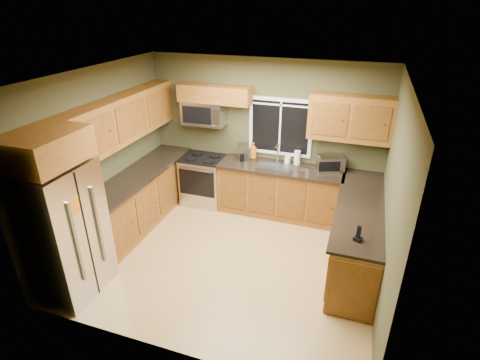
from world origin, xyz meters
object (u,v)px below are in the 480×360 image
Objects in this scene: range at (204,180)px; coffee_maker at (243,153)px; refrigerator at (64,232)px; toaster_oven at (331,163)px; kettle at (247,152)px; soap_bottle_b at (288,158)px; microwave at (204,113)px; paper_towel_roll at (297,158)px; soap_bottle_a at (254,151)px; cordless_phone at (358,236)px; soap_bottle_c at (248,153)px.

coffee_maker is at bearing 8.22° from range.
toaster_oven is (2.97, 2.92, 0.17)m from refrigerator.
kettle is 1.59× the size of soap_bottle_b.
soap_bottle_b is (1.53, 0.08, -0.70)m from microwave.
refrigerator reaches higher than kettle.
microwave is 4.38× the size of soap_bottle_b.
coffee_maker is (1.43, 2.88, 0.17)m from refrigerator.
refrigerator is 10.37× the size of soap_bottle_b.
soap_bottle_b is (-0.17, 0.01, -0.04)m from paper_towel_roll.
coffee_maker is 0.20m from soap_bottle_a.
soap_bottle_a is at bearing 24.36° from kettle.
kettle is at bearing 178.71° from toaster_oven.
range is at bearing 147.18° from cordless_phone.
coffee_maker is 2.85m from cordless_phone.
cordless_phone is (2.83, -1.96, -0.73)m from microwave.
kettle is at bearing 12.87° from range.
refrigerator is at bearing -135.49° from toaster_oven.
microwave is (-0.00, 0.14, 1.26)m from range.
coffee_maker is 1.63× the size of soap_bottle_b.
range is 1.88× the size of toaster_oven.
paper_towel_roll is 1.62× the size of soap_bottle_c.
refrigerator is 10.62× the size of soap_bottle_c.
cordless_phone is (0.55, -1.97, -0.07)m from toaster_oven.
soap_bottle_a reaches higher than range.
soap_bottle_a is 0.63m from soap_bottle_b.
coffee_maker is (-1.54, -0.04, 0.00)m from toaster_oven.
soap_bottle_b is 0.73m from soap_bottle_c.
microwave is 1.69m from soap_bottle_b.
soap_bottle_b is at bearing 122.49° from cordless_phone.
cordless_phone is (2.83, -1.83, 0.53)m from range.
microwave is 1.07m from soap_bottle_c.
soap_bottle_b is at bearing 3.07° from microwave.
soap_bottle_a is (-1.38, 0.08, 0.02)m from toaster_oven.
cordless_phone is at bearing -46.79° from soap_bottle_a.
soap_bottle_a is (0.90, 0.09, -0.64)m from microwave.
soap_bottle_a reaches higher than soap_bottle_c.
soap_bottle_a reaches higher than kettle.
range is 1.81m from paper_towel_roll.
kettle and paper_towel_roll have the same top height.
kettle is 1.63× the size of soap_bottle_c.
microwave reaches higher than soap_bottle_a.
coffee_maker reaches higher than paper_towel_roll.
range is at bearing -172.94° from paper_towel_roll.
toaster_oven is (2.28, 0.15, 0.60)m from range.
microwave reaches higher than refrigerator.
refrigerator is 3.65m from cordless_phone.
microwave is at bearing -176.93° from soap_bottle_b.
microwave is at bearing -177.50° from paper_towel_roll.
refrigerator reaches higher than toaster_oven.
refrigerator is at bearing -128.72° from paper_towel_roll.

